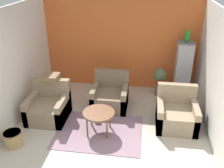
% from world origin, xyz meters
% --- Properties ---
extents(wall_back_accent, '(4.19, 0.06, 2.45)m').
position_xyz_m(wall_back_accent, '(0.00, 3.37, 1.22)').
color(wall_back_accent, orange).
rests_on(wall_back_accent, ground_plane).
extents(wall_left, '(0.06, 3.34, 2.45)m').
position_xyz_m(wall_left, '(-2.07, 1.67, 1.22)').
color(wall_left, silver).
rests_on(wall_left, ground_plane).
extents(wall_right, '(0.06, 3.34, 2.45)m').
position_xyz_m(wall_right, '(2.07, 1.67, 1.22)').
color(wall_right, silver).
rests_on(wall_right, ground_plane).
extents(area_rug, '(1.77, 1.37, 0.01)m').
position_xyz_m(area_rug, '(-0.19, 1.11, 0.01)').
color(area_rug, gray).
rests_on(area_rug, ground_plane).
extents(coffee_table, '(0.65, 0.65, 0.49)m').
position_xyz_m(coffee_table, '(-0.19, 1.11, 0.44)').
color(coffee_table, brown).
rests_on(coffee_table, ground_plane).
extents(armchair_left, '(0.84, 0.84, 0.84)m').
position_xyz_m(armchair_left, '(-1.41, 1.47, 0.27)').
color(armchair_left, '#8E7A5B').
rests_on(armchair_left, ground_plane).
extents(armchair_right, '(0.84, 0.84, 0.84)m').
position_xyz_m(armchair_right, '(1.41, 1.59, 0.27)').
color(armchair_right, '#9E896B').
rests_on(armchair_right, ground_plane).
extents(armchair_middle, '(0.84, 0.84, 0.84)m').
position_xyz_m(armchair_middle, '(-0.12, 2.17, 0.27)').
color(armchair_middle, '#7A664C').
rests_on(armchair_middle, ground_plane).
extents(birdcage, '(0.50, 0.50, 1.48)m').
position_xyz_m(birdcage, '(1.63, 2.94, 0.71)').
color(birdcage, slate).
rests_on(birdcage, ground_plane).
extents(parrot, '(0.14, 0.25, 0.30)m').
position_xyz_m(parrot, '(1.63, 2.94, 1.61)').
color(parrot, '#1E842D').
rests_on(parrot, birdcage).
extents(potted_plant, '(0.36, 0.33, 0.76)m').
position_xyz_m(potted_plant, '(1.08, 2.95, 0.49)').
color(potted_plant, '#66605B').
rests_on(potted_plant, ground_plane).
extents(wicker_basket, '(0.35, 0.35, 0.31)m').
position_xyz_m(wicker_basket, '(-1.74, 0.45, 0.17)').
color(wicker_basket, tan).
rests_on(wicker_basket, ground_plane).
extents(throw_pillow, '(0.36, 0.36, 0.10)m').
position_xyz_m(throw_pillow, '(-1.41, 1.78, 0.89)').
color(throw_pillow, '#846647').
rests_on(throw_pillow, armchair_left).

